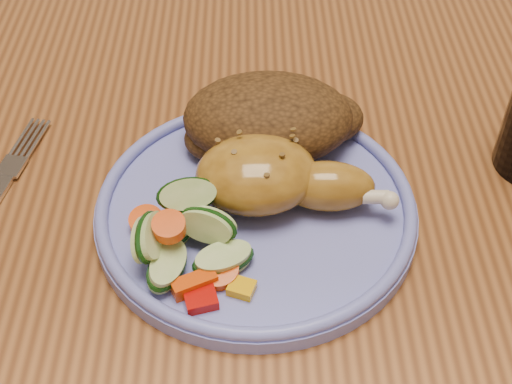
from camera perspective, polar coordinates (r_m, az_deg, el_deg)
dining_table at (r=0.70m, az=1.95°, el=1.41°), size 0.90×1.40×0.75m
chair_far at (r=1.30m, az=0.77°, el=15.13°), size 0.42×0.42×0.91m
plate at (r=0.54m, az=0.00°, el=-1.57°), size 0.24×0.24×0.01m
plate_rim at (r=0.53m, az=0.00°, el=-0.76°), size 0.24×0.24×0.01m
chicken_leg at (r=0.52m, az=1.44°, el=1.20°), size 0.15×0.08×0.05m
rice_pilaf at (r=0.57m, az=1.25°, el=5.82°), size 0.15×0.10×0.06m
vegetable_pile at (r=0.49m, az=-5.74°, el=-3.80°), size 0.10×0.11×0.05m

